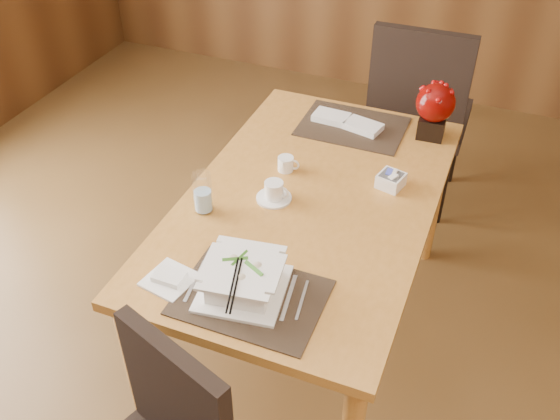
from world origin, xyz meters
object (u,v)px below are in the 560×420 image
at_px(water_glass, 203,193).
at_px(berry_decor, 435,108).
at_px(sugar_caddy, 391,180).
at_px(creamer_jug, 286,164).
at_px(bread_plate, 170,280).
at_px(soup_setting, 243,279).
at_px(dining_table, 310,218).
at_px(far_chair, 418,108).
at_px(coffee_cup, 274,192).

xyz_separation_m(water_glass, berry_decor, (0.67, 0.82, 0.06)).
height_order(sugar_caddy, berry_decor, berry_decor).
bearing_deg(creamer_jug, bread_plate, -103.06).
height_order(soup_setting, sugar_caddy, soup_setting).
distance_m(dining_table, berry_decor, 0.73).
xyz_separation_m(soup_setting, creamer_jug, (-0.12, 0.67, -0.02)).
distance_m(dining_table, soup_setting, 0.55).
bearing_deg(far_chair, sugar_caddy, 93.08).
bearing_deg(berry_decor, dining_table, -118.66).
relative_size(creamer_jug, sugar_caddy, 0.89).
relative_size(creamer_jug, berry_decor, 0.34).
bearing_deg(coffee_cup, bread_plate, -105.60).
distance_m(coffee_cup, berry_decor, 0.81).
height_order(dining_table, creamer_jug, creamer_jug).
distance_m(berry_decor, bread_plate, 1.33).
height_order(sugar_caddy, far_chair, far_chair).
height_order(soup_setting, coffee_cup, soup_setting).
distance_m(bread_plate, far_chair, 1.74).
bearing_deg(creamer_jug, berry_decor, 40.42).
bearing_deg(coffee_cup, far_chair, 74.45).
relative_size(soup_setting, bread_plate, 2.03).
bearing_deg(water_glass, soup_setting, -46.59).
distance_m(soup_setting, creamer_jug, 0.68).
relative_size(dining_table, water_glass, 9.34).
xyz_separation_m(sugar_caddy, berry_decor, (0.07, 0.42, 0.11)).
height_order(berry_decor, bread_plate, berry_decor).
height_order(soup_setting, creamer_jug, soup_setting).
xyz_separation_m(water_glass, far_chair, (0.53, 1.31, -0.23)).
distance_m(dining_table, sugar_caddy, 0.34).
xyz_separation_m(coffee_cup, berry_decor, (0.45, 0.66, 0.10)).
distance_m(dining_table, creamer_jug, 0.24).
height_order(coffee_cup, berry_decor, berry_decor).
height_order(creamer_jug, far_chair, far_chair).
height_order(dining_table, berry_decor, berry_decor).
bearing_deg(bread_plate, coffee_cup, 74.40).
bearing_deg(dining_table, sugar_caddy, 35.06).
bearing_deg(water_glass, coffee_cup, 36.67).
bearing_deg(bread_plate, sugar_caddy, 55.18).
distance_m(water_glass, bread_plate, 0.38).
relative_size(soup_setting, coffee_cup, 2.24).
relative_size(dining_table, sugar_caddy, 16.51).
relative_size(soup_setting, creamer_jug, 3.67).
bearing_deg(bread_plate, far_chair, 74.44).
distance_m(sugar_caddy, berry_decor, 0.44).
relative_size(bread_plate, far_chair, 0.14).
relative_size(coffee_cup, berry_decor, 0.55).
xyz_separation_m(dining_table, soup_setting, (-0.03, -0.53, 0.15)).
relative_size(soup_setting, far_chair, 0.28).
height_order(water_glass, berry_decor, berry_decor).
height_order(water_glass, sugar_caddy, water_glass).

